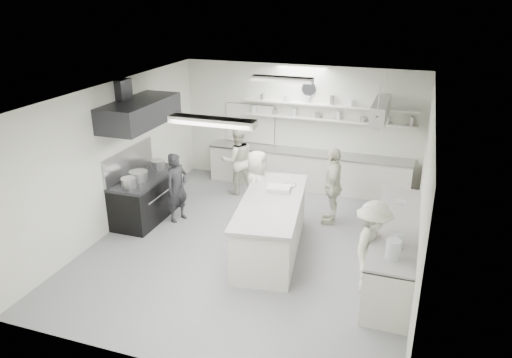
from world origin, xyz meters
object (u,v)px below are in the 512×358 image
(stove, at_px, (147,198))
(prep_island, at_px, (271,226))
(back_counter, at_px, (307,170))
(cook_back, at_px, (237,160))
(right_counter, at_px, (394,250))
(cook_stove, at_px, (177,188))

(stove, xyz_separation_m, prep_island, (2.98, -0.50, 0.05))
(stove, relative_size, prep_island, 0.66)
(back_counter, relative_size, cook_back, 3.00)
(back_counter, bearing_deg, stove, -136.01)
(stove, bearing_deg, back_counter, 43.99)
(back_counter, xyz_separation_m, cook_back, (-1.54, -0.86, 0.37))
(right_counter, xyz_separation_m, cook_stove, (-4.56, 0.70, 0.28))
(cook_stove, bearing_deg, back_counter, -18.51)
(prep_island, xyz_separation_m, cook_back, (-1.61, 2.44, 0.33))
(back_counter, bearing_deg, cook_stove, -129.30)
(right_counter, height_order, prep_island, prep_island)
(cook_back, bearing_deg, back_counter, 171.92)
(prep_island, distance_m, cook_back, 2.94)
(stove, xyz_separation_m, right_counter, (5.25, -0.60, 0.02))
(right_counter, relative_size, cook_back, 1.98)
(cook_stove, bearing_deg, stove, 119.34)
(stove, relative_size, cook_back, 1.08)
(prep_island, relative_size, cook_stove, 1.80)
(right_counter, bearing_deg, cook_stove, 171.21)
(right_counter, bearing_deg, stove, 173.48)
(back_counter, relative_size, prep_island, 1.84)
(stove, distance_m, cook_stove, 0.76)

